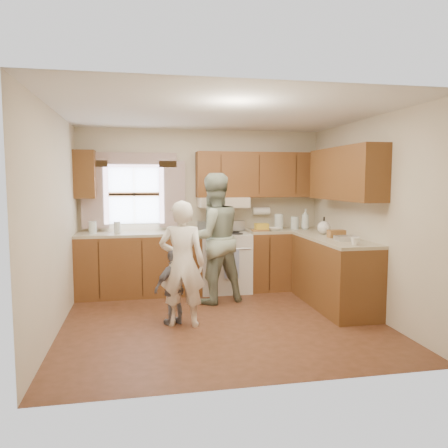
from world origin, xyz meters
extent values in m
plane|color=#482916|center=(0.00, 0.00, 0.00)|extent=(3.80, 3.80, 0.00)
plane|color=white|center=(0.00, 0.00, 2.50)|extent=(3.80, 3.80, 0.00)
plane|color=beige|center=(0.00, 1.75, 1.25)|extent=(3.80, 0.00, 3.80)
plane|color=beige|center=(0.00, -1.75, 1.25)|extent=(3.80, 0.00, 3.80)
plane|color=beige|center=(-1.90, 0.00, 1.25)|extent=(0.00, 3.50, 3.50)
plane|color=beige|center=(1.90, 0.00, 1.25)|extent=(0.00, 3.50, 3.50)
cube|color=#4E2A10|center=(-0.99, 1.45, 0.45)|extent=(1.82, 0.60, 0.90)
cube|color=#4E2A10|center=(1.29, 1.45, 0.45)|extent=(1.22, 0.60, 0.90)
cube|color=#482A10|center=(1.60, 0.32, 0.45)|extent=(0.60, 1.65, 0.90)
cube|color=tan|center=(-0.99, 1.45, 0.92)|extent=(1.82, 0.60, 0.04)
cube|color=tan|center=(1.29, 1.45, 0.92)|extent=(1.22, 0.60, 0.04)
cube|color=tan|center=(1.60, 0.32, 0.92)|extent=(0.60, 1.65, 0.04)
cube|color=#4E2A10|center=(0.90, 1.58, 1.80)|extent=(2.00, 0.33, 0.70)
cube|color=#482A10|center=(-1.75, 1.58, 1.80)|extent=(0.30, 0.33, 0.70)
cube|color=#482A10|center=(1.73, 0.32, 1.80)|extent=(0.33, 1.65, 0.70)
cube|color=beige|center=(0.30, 1.52, 1.38)|extent=(0.76, 0.45, 0.15)
cube|color=silver|center=(-1.05, 1.73, 1.50)|extent=(0.90, 0.03, 0.90)
cube|color=gold|center=(-1.63, 1.68, 1.50)|extent=(0.40, 0.05, 1.02)
cube|color=gold|center=(-0.47, 1.68, 1.50)|extent=(0.40, 0.05, 1.02)
cube|color=gold|center=(-1.05, 1.68, 2.02)|extent=(1.30, 0.05, 0.22)
cylinder|color=white|center=(0.95, 1.65, 1.22)|extent=(0.27, 0.12, 0.12)
imported|color=silver|center=(-0.49, 1.40, 0.99)|extent=(0.15, 0.15, 0.09)
imported|color=silver|center=(1.61, 1.40, 1.10)|extent=(0.13, 0.13, 0.33)
imported|color=silver|center=(1.06, 1.30, 0.96)|extent=(0.22, 0.22, 0.05)
imported|color=silver|center=(1.56, -0.33, 0.99)|extent=(0.11, 0.11, 0.10)
cylinder|color=silver|center=(-1.64, 1.41, 1.03)|extent=(0.11, 0.11, 0.18)
cube|color=olive|center=(0.83, 1.30, 0.95)|extent=(0.25, 0.19, 0.02)
cube|color=gold|center=(0.87, 1.34, 1.00)|extent=(0.20, 0.14, 0.11)
cylinder|color=silver|center=(1.20, 1.49, 1.06)|extent=(0.14, 0.14, 0.24)
cylinder|color=silver|center=(1.44, 1.43, 1.04)|extent=(0.13, 0.13, 0.20)
sphere|color=silver|center=(1.63, 0.74, 1.03)|extent=(0.19, 0.19, 0.19)
cube|color=olive|center=(1.65, 0.36, 0.99)|extent=(0.23, 0.12, 0.10)
cube|color=silver|center=(1.63, 0.05, 0.97)|extent=(0.27, 0.19, 0.06)
cylinder|color=silver|center=(-1.30, 1.42, 1.03)|extent=(0.10, 0.10, 0.17)
cube|color=silver|center=(0.30, 1.43, 0.45)|extent=(0.76, 0.64, 0.90)
cube|color=#B7B7BC|center=(0.30, 1.69, 0.99)|extent=(0.76, 0.10, 0.16)
cylinder|color=#B7B7BC|center=(0.30, 1.11, 0.70)|extent=(0.68, 0.03, 0.03)
cube|color=#4A62AC|center=(0.35, 1.09, 0.48)|extent=(0.22, 0.02, 0.42)
cylinder|color=black|center=(0.12, 1.55, 0.91)|extent=(0.18, 0.18, 0.01)
cylinder|color=black|center=(0.48, 1.55, 0.91)|extent=(0.18, 0.18, 0.01)
cylinder|color=black|center=(0.12, 1.30, 0.91)|extent=(0.18, 0.18, 0.01)
cylinder|color=black|center=(0.48, 1.30, 0.91)|extent=(0.18, 0.18, 0.01)
imported|color=white|center=(-0.49, -0.08, 0.74)|extent=(0.61, 0.47, 1.48)
imported|color=#203829|center=(0.03, 0.85, 0.91)|extent=(1.04, 0.91, 1.81)
imported|color=slate|center=(-0.58, -0.02, 0.45)|extent=(0.57, 0.43, 0.89)
camera|label=1|loc=(-0.96, -5.11, 1.72)|focal=35.00mm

